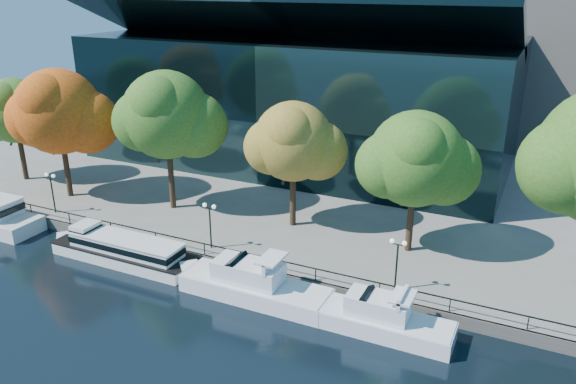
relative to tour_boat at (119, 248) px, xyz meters
The scene contains 15 objects.
ground 7.11m from the tour_boat, ahead, with size 160.00×160.00×0.00m, color black.
promenade 36.22m from the tour_boat, 78.91° to the left, with size 90.00×67.08×1.00m.
railing 7.41m from the tour_boat, 19.12° to the left, with size 88.20×0.08×0.99m.
convention_building 31.95m from the tour_boat, 84.53° to the left, with size 50.00×24.57×21.43m.
tour_boat is the anchor object (origin of this frame).
cruiser_near 12.76m from the tour_boat, ahead, with size 12.82×3.30×3.71m.
cruiser_far 22.76m from the tour_boat, ahead, with size 10.45×2.90×3.41m.
tree_0 24.86m from the tour_boat, 156.47° to the left, with size 8.89×7.29×11.48m.
tree_1 17.51m from the tour_boat, 149.67° to the left, with size 10.77×8.83×13.30m.
tree_2 13.32m from the tour_boat, 97.96° to the left, with size 10.48×8.59×13.62m.
tree_3 17.47m from the tour_boat, 44.25° to the left, with size 8.90×7.30×11.59m.
tree_4 25.72m from the tour_boat, 25.02° to the left, with size 9.67×7.93×11.93m.
lamp_0 12.09m from the tour_boat, 161.85° to the left, with size 1.26×0.36×4.03m.
lamp_1 8.24m from the tour_boat, 28.23° to the left, with size 1.26×0.36×4.03m.
lamp_2 23.25m from the tour_boat, ahead, with size 1.26×0.36×4.03m.
Camera 1 is at (24.13, -31.54, 22.49)m, focal length 35.00 mm.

